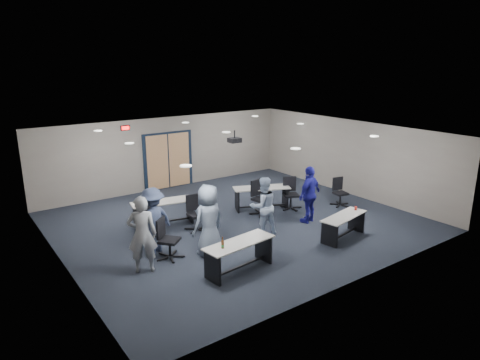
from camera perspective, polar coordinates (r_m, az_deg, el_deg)
floor at (r=13.05m, az=-0.51°, el=-5.56°), size 10.00×10.00×0.00m
back_wall at (r=16.40m, az=-9.64°, el=3.58°), size 10.00×0.04×2.70m
front_wall at (r=9.49m, az=15.41°, el=-5.76°), size 10.00×0.04×2.70m
left_wall at (r=10.69m, az=-23.06°, el=-4.03°), size 0.04×9.00×2.70m
right_wall at (r=15.94m, az=14.35°, el=2.97°), size 0.04×9.00×2.70m
ceiling at (r=12.33m, az=-0.54°, el=6.22°), size 10.00×9.00×0.04m
double_door at (r=16.43m, az=-9.53°, el=2.54°), size 2.00×0.07×2.20m
exit_sign at (r=15.54m, az=-15.05°, el=6.73°), size 0.32×0.07×0.18m
ceiling_projector at (r=12.95m, az=-0.72°, el=5.35°), size 0.35×0.32×0.37m
ceiling_can_lights at (r=12.54m, az=-1.20°, el=6.24°), size 6.24×5.74×0.02m
table_front_left at (r=9.95m, az=-0.14°, el=-9.45°), size 1.83×0.78×0.99m
table_front_right at (r=12.07m, az=13.67°, el=-5.54°), size 1.68×0.83×0.76m
table_back_left at (r=12.82m, az=-10.20°, el=-3.80°), size 1.91×0.95×0.74m
table_back_right at (r=13.98m, az=2.88°, el=-1.90°), size 1.92×1.30×0.74m
chair_back_a at (r=12.06m, az=-11.99°, el=-5.07°), size 0.78×0.78×1.04m
chair_back_b at (r=12.28m, az=-5.80°, el=-4.44°), size 0.68×0.68×1.03m
chair_back_c at (r=13.46m, az=2.88°, el=-2.40°), size 0.78×0.78×1.10m
chair_back_d at (r=14.07m, az=6.82°, el=-1.81°), size 0.88×0.88×1.05m
chair_loose_left at (r=10.69m, az=-9.39°, el=-7.74°), size 0.91×0.91×1.03m
chair_loose_right at (r=14.69m, az=13.27°, el=-1.58°), size 0.71×0.71×0.94m
person_gray at (r=10.03m, az=-12.92°, el=-7.08°), size 0.79×0.68×1.83m
person_plaid at (r=10.64m, az=-4.22°, el=-5.38°), size 0.98×0.73×1.82m
person_lightblue at (r=11.90m, az=3.11°, el=-3.48°), size 0.90×0.76×1.65m
person_navy at (r=12.93m, az=9.26°, el=-1.90°), size 1.09×0.65×1.73m
person_back at (r=10.99m, az=-11.53°, el=-5.30°), size 1.22×0.89×1.70m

